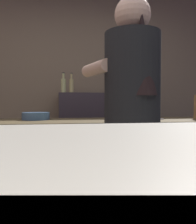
{
  "coord_description": "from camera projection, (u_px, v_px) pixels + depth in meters",
  "views": [
    {
      "loc": [
        -0.21,
        -1.22,
        1.06
      ],
      "look_at": [
        -0.13,
        -0.75,
        1.04
      ],
      "focal_mm": 39.58,
      "sensor_mm": 36.0,
      "label": 1
    }
  ],
  "objects": [
    {
      "name": "bottle_vinegar",
      "position": [
        112.0,
        86.0,
        3.13
      ],
      "size": [
        0.06,
        0.06,
        0.24
      ],
      "color": "#507B2A",
      "rests_on": "back_shelf"
    },
    {
      "name": "mixing_bowl",
      "position": [
        36.0,
        116.0,
        1.96
      ],
      "size": [
        0.22,
        0.22,
        0.06
      ],
      "primitive_type": "cylinder",
      "color": "#466A8E",
      "rests_on": "prep_counter"
    },
    {
      "name": "bottle_olive_oil",
      "position": [
        63.0,
        85.0,
        3.01
      ],
      "size": [
        0.06,
        0.06,
        0.25
      ],
      "color": "#CBD387",
      "rests_on": "back_shelf"
    },
    {
      "name": "prep_counter",
      "position": [
        128.0,
        177.0,
        1.99
      ],
      "size": [
        2.1,
        0.6,
        0.93
      ],
      "primitive_type": "cube",
      "color": "#4A3D25",
      "rests_on": "ground"
    },
    {
      "name": "back_shelf",
      "position": [
        98.0,
        139.0,
        3.2
      ],
      "size": [
        0.99,
        0.36,
        1.19
      ],
      "primitive_type": "cube",
      "color": "#3B333A",
      "rests_on": "ground"
    },
    {
      "name": "bottle_hot_sauce",
      "position": [
        71.0,
        85.0,
        3.06
      ],
      "size": [
        0.05,
        0.05,
        0.25
      ],
      "color": "#CFC37C",
      "rests_on": "back_shelf"
    },
    {
      "name": "chefs_knife",
      "position": [
        151.0,
        119.0,
        1.96
      ],
      "size": [
        0.24,
        0.09,
        0.01
      ],
      "primitive_type": "cube",
      "rotation": [
        0.0,
        0.0,
        0.27
      ],
      "color": "silver",
      "rests_on": "prep_counter"
    },
    {
      "name": "wall_back",
      "position": [
        72.0,
        82.0,
        3.4
      ],
      "size": [
        5.2,
        0.1,
        2.7
      ],
      "primitive_type": "cube",
      "color": "gray",
      "rests_on": "ground"
    },
    {
      "name": "bartender",
      "position": [
        133.0,
        115.0,
        1.51
      ],
      "size": [
        0.49,
        0.55,
        1.71
      ],
      "rotation": [
        0.0,
        0.0,
        1.83
      ],
      "color": "#2A2937",
      "rests_on": "ground"
    }
  ]
}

